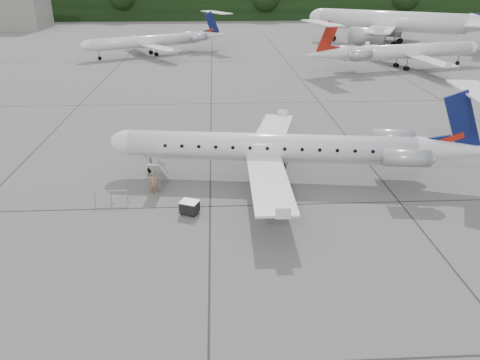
{
  "coord_description": "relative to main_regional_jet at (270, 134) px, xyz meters",
  "views": [
    {
      "loc": [
        -4.57,
        -25.55,
        14.73
      ],
      "look_at": [
        -3.09,
        1.95,
        2.3
      ],
      "focal_mm": 35.0,
      "sensor_mm": 36.0,
      "label": 1
    }
  ],
  "objects": [
    {
      "name": "baggage_cart",
      "position": [
        -5.86,
        -5.62,
        -3.04
      ],
      "size": [
        1.38,
        1.26,
        0.96
      ],
      "primitive_type": null,
      "rotation": [
        0.0,
        0.0,
        -0.4
      ],
      "color": "black",
      "rests_on": "ground"
    },
    {
      "name": "airstair",
      "position": [
        -8.35,
        -1.12,
        -2.42
      ],
      "size": [
        1.17,
        2.51,
        2.21
      ],
      "primitive_type": null,
      "rotation": [
        0.0,
        0.0,
        -0.14
      ],
      "color": "silver",
      "rests_on": "ground"
    },
    {
      "name": "passenger",
      "position": [
        -8.54,
        -2.47,
        -2.68
      ],
      "size": [
        0.67,
        0.48,
        1.7
      ],
      "primitive_type": "imported",
      "rotation": [
        0.0,
        0.0,
        0.12
      ],
      "color": "#8E644D",
      "rests_on": "ground"
    },
    {
      "name": "ground",
      "position": [
        0.56,
        -7.43,
        -3.53
      ],
      "size": [
        320.0,
        320.0,
        0.0
      ],
      "primitive_type": "plane",
      "color": "slate",
      "rests_on": "ground"
    },
    {
      "name": "treeline",
      "position": [
        0.56,
        122.57,
        0.47
      ],
      "size": [
        260.0,
        4.0,
        8.0
      ],
      "primitive_type": "cube",
      "color": "black",
      "rests_on": "ground"
    },
    {
      "name": "bg_regional_right",
      "position": [
        27.23,
        42.26,
        0.35
      ],
      "size": [
        33.83,
        27.81,
        7.75
      ],
      "primitive_type": null,
      "rotation": [
        0.0,
        0.0,
        3.39
      ],
      "color": "silver",
      "rests_on": "ground"
    },
    {
      "name": "safety_railing",
      "position": [
        -11.26,
        -3.96,
        -3.03
      ],
      "size": [
        2.2,
        0.17,
        1.0
      ],
      "primitive_type": null,
      "rotation": [
        0.0,
        0.0,
        0.04
      ],
      "color": "gray",
      "rests_on": "ground"
    },
    {
      "name": "bg_regional_left",
      "position": [
        -16.3,
        57.27,
        0.08
      ],
      "size": [
        33.67,
        30.67,
        7.22
      ],
      "primitive_type": null,
      "rotation": [
        0.0,
        0.0,
        0.51
      ],
      "color": "silver",
      "rests_on": "ground"
    },
    {
      "name": "main_regional_jet",
      "position": [
        0.0,
        0.0,
        0.0
      ],
      "size": [
        29.92,
        23.33,
        7.05
      ],
      "primitive_type": null,
      "rotation": [
        0.0,
        0.0,
        -0.14
      ],
      "color": "silver",
      "rests_on": "ground"
    },
    {
      "name": "bg_narrowbody",
      "position": [
        32.92,
        67.81,
        3.34
      ],
      "size": [
        47.05,
        43.78,
        13.73
      ],
      "primitive_type": null,
      "rotation": [
        0.0,
        0.0,
        -0.57
      ],
      "color": "silver",
      "rests_on": "ground"
    }
  ]
}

